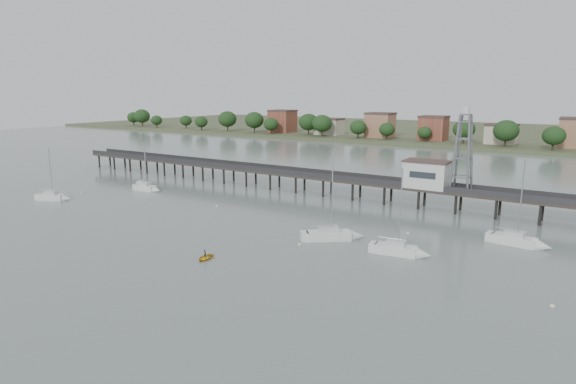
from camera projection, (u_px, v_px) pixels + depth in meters
name	position (u px, v px, depth m)	size (l,w,h in m)	color
ground_plane	(64.00, 280.00, 57.71)	(500.00, 500.00, 0.00)	slate
pier	(314.00, 177.00, 106.22)	(150.00, 5.00, 5.50)	#2D2823
pier_building	(426.00, 174.00, 92.32)	(8.40, 5.40, 5.30)	silver
lattice_tower	(463.00, 153.00, 87.95)	(3.20, 3.20, 15.50)	slate
sailboat_e	(523.00, 242.00, 70.15)	(8.34, 3.25, 13.45)	white
sailboat_c	(338.00, 235.00, 73.41)	(8.60, 7.47, 14.59)	white
sailboat_d	(404.00, 251.00, 66.18)	(7.90, 3.28, 12.72)	white
sailboat_b	(149.00, 188.00, 109.15)	(7.06, 2.54, 11.57)	white
sailboat_a	(56.00, 197.00, 99.87)	(7.10, 4.78, 11.54)	white
white_tender	(143.00, 184.00, 116.14)	(3.59, 2.09, 1.31)	white
yellow_dinghy	(205.00, 259.00, 64.82)	(2.08, 0.60, 2.91)	gold
dinghy_occupant	(205.00, 259.00, 64.82)	(0.42, 1.14, 0.27)	black
mooring_buoys	(274.00, 227.00, 79.94)	(94.25, 18.07, 0.39)	#EFEFBA
far_shore	(484.00, 133.00, 254.10)	(500.00, 170.00, 10.40)	#475133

